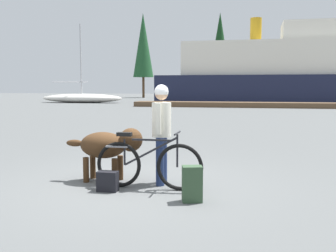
# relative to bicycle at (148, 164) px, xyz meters

# --- Properties ---
(ground_plane) EXTENTS (160.00, 160.00, 0.00)m
(ground_plane) POSITION_rel_bicycle_xyz_m (-0.30, 0.14, -0.40)
(ground_plane) COLOR #595B5B
(bicycle) EXTENTS (1.76, 0.44, 0.93)m
(bicycle) POSITION_rel_bicycle_xyz_m (0.00, 0.00, 0.00)
(bicycle) COLOR black
(bicycle) RESTS_ON ground_plane
(person_cyclist) EXTENTS (0.32, 0.53, 1.67)m
(person_cyclist) POSITION_rel_bicycle_xyz_m (0.14, 0.35, 0.60)
(person_cyclist) COLOR navy
(person_cyclist) RESTS_ON ground_plane
(dog) EXTENTS (1.39, 0.53, 0.94)m
(dog) POSITION_rel_bicycle_xyz_m (-0.79, 0.34, 0.23)
(dog) COLOR #472D19
(dog) RESTS_ON ground_plane
(backpack) EXTENTS (0.32, 0.27, 0.52)m
(backpack) POSITION_rel_bicycle_xyz_m (0.80, -0.56, -0.14)
(backpack) COLOR #334C33
(backpack) RESTS_ON ground_plane
(handbag_pannier) EXTENTS (0.32, 0.18, 0.31)m
(handbag_pannier) POSITION_rel_bicycle_xyz_m (-0.58, -0.28, -0.24)
(handbag_pannier) COLOR black
(handbag_pannier) RESTS_ON ground_plane
(dock_pier) EXTENTS (19.58, 2.02, 0.40)m
(dock_pier) POSITION_rel_bicycle_xyz_m (1.94, 25.68, -0.20)
(dock_pier) COLOR brown
(dock_pier) RESTS_ON ground_plane
(ferry_boat) EXTENTS (24.69, 7.26, 8.29)m
(ferry_boat) POSITION_rel_bicycle_xyz_m (4.81, 34.29, 2.48)
(ferry_boat) COLOR #191E38
(ferry_boat) RESTS_ON ground_plane
(sailboat_moored) EXTENTS (8.50, 2.38, 7.82)m
(sailboat_moored) POSITION_rel_bicycle_xyz_m (-15.29, 31.07, 0.08)
(sailboat_moored) COLOR silver
(sailboat_moored) RESTS_ON ground_plane
(pine_tree_far_left) EXTENTS (2.95, 2.95, 12.18)m
(pine_tree_far_left) POSITION_rel_bicycle_xyz_m (-14.15, 49.94, 7.16)
(pine_tree_far_left) COLOR #4C331E
(pine_tree_far_left) RESTS_ON ground_plane
(pine_tree_center) EXTENTS (3.18, 3.18, 11.80)m
(pine_tree_center) POSITION_rel_bicycle_xyz_m (-3.07, 49.84, 6.55)
(pine_tree_center) COLOR #4C331E
(pine_tree_center) RESTS_ON ground_plane
(pine_tree_far_right) EXTENTS (4.32, 4.32, 10.92)m
(pine_tree_far_right) POSITION_rel_bicycle_xyz_m (12.28, 51.33, 6.22)
(pine_tree_far_right) COLOR #4C331E
(pine_tree_far_right) RESTS_ON ground_plane
(pine_tree_mid_back) EXTENTS (3.53, 3.53, 8.42)m
(pine_tree_mid_back) POSITION_rel_bicycle_xyz_m (3.48, 55.86, 4.93)
(pine_tree_mid_back) COLOR #4C331E
(pine_tree_mid_back) RESTS_ON ground_plane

